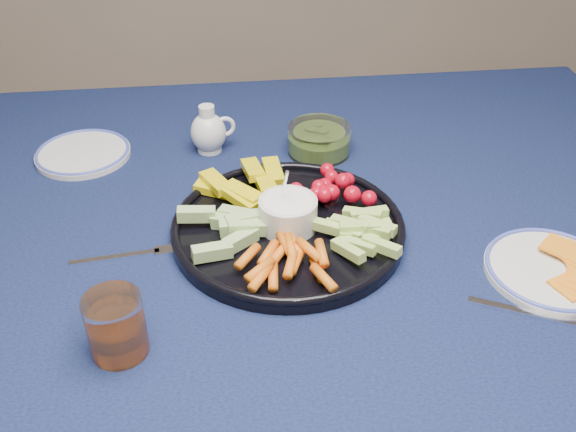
{
  "coord_description": "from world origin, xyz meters",
  "views": [
    {
      "loc": [
        -0.03,
        -0.89,
        1.37
      ],
      "look_at": [
        0.07,
        -0.07,
        0.78
      ],
      "focal_mm": 40.0,
      "sensor_mm": 36.0,
      "label": 1
    }
  ],
  "objects": [
    {
      "name": "pickle_bowl",
      "position": [
        0.16,
        0.18,
        0.77
      ],
      "size": [
        0.12,
        0.12,
        0.06
      ],
      "color": "white",
      "rests_on": "dining_table"
    },
    {
      "name": "crudite_platter",
      "position": [
        0.06,
        -0.07,
        0.77
      ],
      "size": [
        0.37,
        0.37,
        0.12
      ],
      "color": "black",
      "rests_on": "dining_table"
    },
    {
      "name": "creamer_pitcher",
      "position": [
        -0.05,
        0.21,
        0.79
      ],
      "size": [
        0.09,
        0.07,
        0.09
      ],
      "color": "silver",
      "rests_on": "dining_table"
    },
    {
      "name": "juice_tumbler",
      "position": [
        -0.18,
        -0.29,
        0.78
      ],
      "size": [
        0.07,
        0.07,
        0.09
      ],
      "color": "white",
      "rests_on": "dining_table"
    },
    {
      "name": "cheese_plate",
      "position": [
        0.44,
        -0.21,
        0.76
      ],
      "size": [
        0.19,
        0.19,
        0.02
      ],
      "color": "silver",
      "rests_on": "dining_table"
    },
    {
      "name": "side_plate_extra",
      "position": [
        -0.29,
        0.22,
        0.75
      ],
      "size": [
        0.18,
        0.18,
        0.01
      ],
      "color": "silver",
      "rests_on": "dining_table"
    },
    {
      "name": "dining_table",
      "position": [
        0.0,
        0.0,
        0.66
      ],
      "size": [
        1.67,
        1.07,
        0.75
      ],
      "color": "#482C18",
      "rests_on": "ground"
    },
    {
      "name": "fork_left",
      "position": [
        -0.18,
        -0.1,
        0.75
      ],
      "size": [
        0.16,
        0.03,
        0.0
      ],
      "color": "white",
      "rests_on": "dining_table"
    },
    {
      "name": "fork_right",
      "position": [
        0.4,
        -0.3,
        0.75
      ],
      "size": [
        0.17,
        0.1,
        0.0
      ],
      "color": "white",
      "rests_on": "dining_table"
    }
  ]
}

